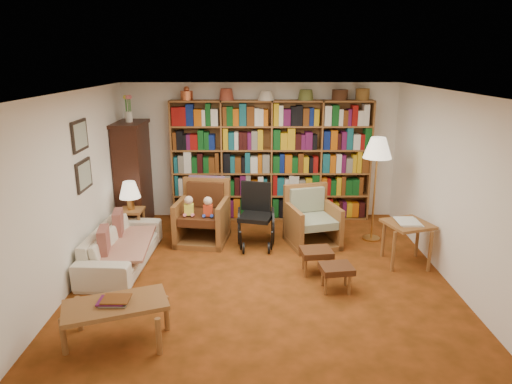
{
  "coord_description": "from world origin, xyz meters",
  "views": [
    {
      "loc": [
        -0.13,
        -5.84,
        2.89
      ],
      "look_at": [
        -0.09,
        0.6,
        1.01
      ],
      "focal_mm": 32.0,
      "sensor_mm": 36.0,
      "label": 1
    }
  ],
  "objects_px": {
    "footstool_b": "(336,270)",
    "armchair_leather": "(203,216)",
    "floor_lamp": "(377,152)",
    "wheelchair": "(256,217)",
    "side_table_papers": "(407,229)",
    "sofa": "(122,246)",
    "armchair_sage": "(312,222)",
    "coffee_table": "(116,308)",
    "side_table_lamp": "(132,217)",
    "footstool_a": "(316,254)"
  },
  "relations": [
    {
      "from": "armchair_sage",
      "to": "coffee_table",
      "type": "xyz_separation_m",
      "value": [
        -2.39,
        -2.73,
        0.05
      ]
    },
    {
      "from": "footstool_a",
      "to": "coffee_table",
      "type": "bearing_deg",
      "value": -145.28
    },
    {
      "from": "side_table_papers",
      "to": "armchair_leather",
      "type": "bearing_deg",
      "value": 162.37
    },
    {
      "from": "floor_lamp",
      "to": "armchair_leather",
      "type": "bearing_deg",
      "value": 179.4
    },
    {
      "from": "side_table_lamp",
      "to": "armchair_sage",
      "type": "relative_size",
      "value": 0.53
    },
    {
      "from": "side_table_lamp",
      "to": "footstool_a",
      "type": "distance_m",
      "value": 3.18
    },
    {
      "from": "wheelchair",
      "to": "footstool_a",
      "type": "bearing_deg",
      "value": -52.58
    },
    {
      "from": "armchair_leather",
      "to": "footstool_b",
      "type": "height_order",
      "value": "armchair_leather"
    },
    {
      "from": "sofa",
      "to": "footstool_b",
      "type": "bearing_deg",
      "value": -102.91
    },
    {
      "from": "wheelchair",
      "to": "sofa",
      "type": "bearing_deg",
      "value": -158.86
    },
    {
      "from": "footstool_b",
      "to": "coffee_table",
      "type": "height_order",
      "value": "coffee_table"
    },
    {
      "from": "sofa",
      "to": "footstool_b",
      "type": "height_order",
      "value": "sofa"
    },
    {
      "from": "armchair_leather",
      "to": "floor_lamp",
      "type": "bearing_deg",
      "value": -0.6
    },
    {
      "from": "armchair_leather",
      "to": "wheelchair",
      "type": "distance_m",
      "value": 0.9
    },
    {
      "from": "armchair_sage",
      "to": "footstool_a",
      "type": "xyz_separation_m",
      "value": [
        -0.08,
        -1.13,
        -0.06
      ]
    },
    {
      "from": "floor_lamp",
      "to": "side_table_lamp",
      "type": "bearing_deg",
      "value": 179.07
    },
    {
      "from": "sofa",
      "to": "side_table_lamp",
      "type": "xyz_separation_m",
      "value": [
        -0.1,
        0.99,
        0.1
      ]
    },
    {
      "from": "sofa",
      "to": "armchair_sage",
      "type": "xyz_separation_m",
      "value": [
        2.87,
        0.8,
        0.08
      ]
    },
    {
      "from": "wheelchair",
      "to": "floor_lamp",
      "type": "bearing_deg",
      "value": 5.0
    },
    {
      "from": "sofa",
      "to": "wheelchair",
      "type": "height_order",
      "value": "wheelchair"
    },
    {
      "from": "armchair_sage",
      "to": "side_table_papers",
      "type": "relative_size",
      "value": 1.29
    },
    {
      "from": "armchair_sage",
      "to": "footstool_b",
      "type": "height_order",
      "value": "armchair_sage"
    },
    {
      "from": "footstool_a",
      "to": "footstool_b",
      "type": "distance_m",
      "value": 0.53
    },
    {
      "from": "coffee_table",
      "to": "side_table_papers",
      "type": "bearing_deg",
      "value": 27.59
    },
    {
      "from": "side_table_papers",
      "to": "footstool_a",
      "type": "relative_size",
      "value": 1.6
    },
    {
      "from": "armchair_sage",
      "to": "wheelchair",
      "type": "height_order",
      "value": "wheelchair"
    },
    {
      "from": "armchair_leather",
      "to": "armchair_sage",
      "type": "relative_size",
      "value": 1.06
    },
    {
      "from": "side_table_papers",
      "to": "wheelchair",
      "type": "bearing_deg",
      "value": 160.44
    },
    {
      "from": "footstool_a",
      "to": "armchair_sage",
      "type": "bearing_deg",
      "value": 86.09
    },
    {
      "from": "side_table_papers",
      "to": "sofa",
      "type": "bearing_deg",
      "value": 179.78
    },
    {
      "from": "side_table_papers",
      "to": "coffee_table",
      "type": "bearing_deg",
      "value": -152.41
    },
    {
      "from": "sofa",
      "to": "armchair_sage",
      "type": "height_order",
      "value": "armchair_sage"
    },
    {
      "from": "footstool_b",
      "to": "armchair_leather",
      "type": "bearing_deg",
      "value": 137.05
    },
    {
      "from": "wheelchair",
      "to": "side_table_papers",
      "type": "height_order",
      "value": "wheelchair"
    },
    {
      "from": "armchair_sage",
      "to": "floor_lamp",
      "type": "relative_size",
      "value": 0.56
    },
    {
      "from": "wheelchair",
      "to": "coffee_table",
      "type": "xyz_separation_m",
      "value": [
        -1.48,
        -2.69,
        -0.06
      ]
    },
    {
      "from": "armchair_leather",
      "to": "wheelchair",
      "type": "bearing_deg",
      "value": -12.68
    },
    {
      "from": "side_table_lamp",
      "to": "armchair_leather",
      "type": "distance_m",
      "value": 1.19
    },
    {
      "from": "wheelchair",
      "to": "footstool_b",
      "type": "distance_m",
      "value": 1.89
    },
    {
      "from": "sofa",
      "to": "side_table_papers",
      "type": "bearing_deg",
      "value": -87.85
    },
    {
      "from": "side_table_lamp",
      "to": "floor_lamp",
      "type": "relative_size",
      "value": 0.3
    },
    {
      "from": "sofa",
      "to": "floor_lamp",
      "type": "relative_size",
      "value": 1.1
    },
    {
      "from": "armchair_sage",
      "to": "footstool_a",
      "type": "relative_size",
      "value": 2.06
    },
    {
      "from": "armchair_sage",
      "to": "floor_lamp",
      "type": "height_order",
      "value": "floor_lamp"
    },
    {
      "from": "side_table_lamp",
      "to": "floor_lamp",
      "type": "xyz_separation_m",
      "value": [
        3.99,
        -0.07,
        1.1
      ]
    },
    {
      "from": "wheelchair",
      "to": "side_table_papers",
      "type": "bearing_deg",
      "value": -19.56
    },
    {
      "from": "armchair_leather",
      "to": "coffee_table",
      "type": "relative_size",
      "value": 0.87
    },
    {
      "from": "side_table_lamp",
      "to": "floor_lamp",
      "type": "distance_m",
      "value": 4.14
    },
    {
      "from": "side_table_papers",
      "to": "footstool_b",
      "type": "xyz_separation_m",
      "value": [
        -1.15,
        -0.8,
        -0.26
      ]
    },
    {
      "from": "armchair_leather",
      "to": "floor_lamp",
      "type": "xyz_separation_m",
      "value": [
        2.81,
        -0.03,
        1.07
      ]
    }
  ]
}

